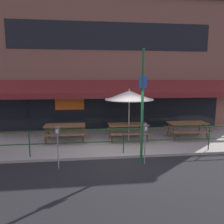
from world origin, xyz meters
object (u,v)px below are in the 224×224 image
Objects in this scene: picnic_table_centre at (128,127)px; patio_umbrella_centre at (129,96)px; picnic_table_left at (65,128)px; parking_meter_far at (145,132)px; parking_meter_near at (57,134)px; street_sign_pole at (142,106)px; picnic_table_right at (187,126)px.

picnic_table_centre is 1.48m from patio_umbrella_centre.
parking_meter_far reaches higher than picnic_table_left.
picnic_table_left is at bearing 90.65° from parking_meter_near.
picnic_table_left is 2.86m from parking_meter_near.
parking_meter_near is at bearing -138.50° from patio_umbrella_centre.
patio_umbrella_centre is at bearing 89.74° from street_sign_pole.
parking_meter_near is at bearing -179.37° from parking_meter_far.
street_sign_pole is (-2.88, -2.51, 1.30)m from picnic_table_right.
picnic_table_centre is (2.87, -0.15, 0.00)m from picnic_table_left.
parking_meter_near is at bearing -89.35° from picnic_table_left.
picnic_table_left is 0.46× the size of street_sign_pole.
parking_meter_near is 0.36× the size of street_sign_pole.
parking_meter_far reaches higher than picnic_table_centre.
picnic_table_left is at bearing 178.64° from picnic_table_right.
street_sign_pole is at bearing -90.25° from picnic_table_centre.
parking_meter_near is (0.03, -2.83, 0.44)m from picnic_table_left.
parking_meter_near is 2.96m from street_sign_pole.
patio_umbrella_centre is at bearing 41.50° from parking_meter_near.
picnic_table_right is at bearing 43.55° from parking_meter_far.
picnic_table_left is at bearing 136.42° from parking_meter_far.
picnic_table_left and picnic_table_centre have the same top height.
picnic_table_centre is 1.00× the size of picnic_table_right.
patio_umbrella_centre is (2.87, -0.32, 1.47)m from picnic_table_left.
parking_meter_near is at bearing -154.74° from picnic_table_right.
parking_meter_far is (0.07, -2.48, -1.03)m from patio_umbrella_centre.
parking_meter_near is (-2.84, -2.51, -1.03)m from patio_umbrella_centre.
street_sign_pole is (-0.01, -2.33, -0.17)m from patio_umbrella_centre.
street_sign_pole reaches higher than parking_meter_near.
picnic_table_centre is at bearing -3.02° from picnic_table_left.
street_sign_pole is at bearing 3.63° from parking_meter_near.
patio_umbrella_centre reaches higher than parking_meter_near.
patio_umbrella_centre is 2.69m from parking_meter_far.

